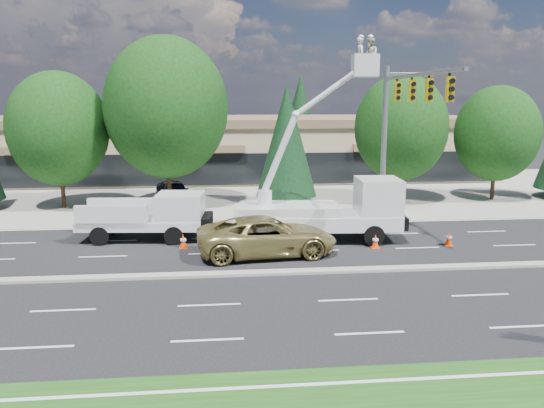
{
  "coord_description": "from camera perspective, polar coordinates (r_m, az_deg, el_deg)",
  "views": [
    {
      "loc": [
        0.49,
        -20.97,
        7.12
      ],
      "look_at": [
        2.82,
        2.86,
        2.4
      ],
      "focal_mm": 35.0,
      "sensor_mm": 36.0,
      "label": 1
    }
  ],
  "objects": [
    {
      "name": "bucket_truck",
      "position": [
        27.08,
        6.44,
        0.53
      ],
      "size": [
        8.55,
        3.16,
        10.19
      ],
      "rotation": [
        0.0,
        0.0,
        -0.06
      ],
      "color": "silver",
      "rests_on": "ground"
    },
    {
      "name": "traffic_cone_c",
      "position": [
        25.73,
        -2.76,
        -4.14
      ],
      "size": [
        0.4,
        0.4,
        0.7
      ],
      "color": "#FF4108",
      "rests_on": "ground"
    },
    {
      "name": "tree_front_e",
      "position": [
        36.36,
        1.57,
        6.87
      ],
      "size": [
        4.17,
        4.17,
        8.21
      ],
      "color": "#332114",
      "rests_on": "ground"
    },
    {
      "name": "parked_car_east",
      "position": [
        37.79,
        1.32,
        1.36
      ],
      "size": [
        2.68,
        4.46,
        1.39
      ],
      "primitive_type": "imported",
      "rotation": [
        0.0,
        0.0,
        0.31
      ],
      "color": "black",
      "rests_on": "ground"
    },
    {
      "name": "concrete_apron",
      "position": [
        41.59,
        -6.17,
        1.24
      ],
      "size": [
        140.0,
        22.0,
        0.01
      ],
      "primitive_type": "cube",
      "color": "gray",
      "rests_on": "ground"
    },
    {
      "name": "tree_back_c",
      "position": [
        63.71,
        3.05,
        9.59
      ],
      "size": [
        5.1,
        5.1,
        10.05
      ],
      "color": "#332114",
      "rests_on": "ground"
    },
    {
      "name": "minivan",
      "position": [
        24.66,
        -0.55,
        -3.46
      ],
      "size": [
        6.72,
        3.6,
        1.8
      ],
      "primitive_type": "imported",
      "rotation": [
        0.0,
        0.0,
        1.67
      ],
      "color": "#9B8B4B",
      "rests_on": "ground"
    },
    {
      "name": "strip_mall",
      "position": [
        51.13,
        -6.15,
        6.28
      ],
      "size": [
        50.4,
        15.4,
        5.5
      ],
      "color": "tan",
      "rests_on": "ground"
    },
    {
      "name": "tree_back_a",
      "position": [
        65.67,
        -22.18,
        8.39
      ],
      "size": [
        4.62,
        4.62,
        9.1
      ],
      "color": "#332114",
      "rests_on": "ground"
    },
    {
      "name": "ground",
      "position": [
        22.15,
        -6.61,
        -7.67
      ],
      "size": [
        140.0,
        140.0,
        0.0
      ],
      "primitive_type": "plane",
      "color": "black",
      "rests_on": "ground"
    },
    {
      "name": "road_median",
      "position": [
        22.14,
        -6.62,
        -7.52
      ],
      "size": [
        120.0,
        0.55,
        0.12
      ],
      "primitive_type": "cube",
      "color": "gray",
      "rests_on": "ground"
    },
    {
      "name": "tree_back_b",
      "position": [
        63.14,
        -9.82,
        10.32
      ],
      "size": [
        6.03,
        6.03,
        11.89
      ],
      "color": "#332114",
      "rests_on": "ground"
    },
    {
      "name": "tree_front_g",
      "position": [
        40.99,
        23.03,
        6.98
      ],
      "size": [
        5.87,
        5.87,
        8.14
      ],
      "color": "#332114",
      "rests_on": "ground"
    },
    {
      "name": "traffic_cone_d",
      "position": [
        26.37,
        11.07,
        -3.96
      ],
      "size": [
        0.4,
        0.4,
        0.7
      ],
      "color": "#FF4108",
      "rests_on": "ground"
    },
    {
      "name": "traffic_cone_e",
      "position": [
        27.75,
        18.49,
        -3.58
      ],
      "size": [
        0.4,
        0.4,
        0.7
      ],
      "color": "#FF4108",
      "rests_on": "ground"
    },
    {
      "name": "signal_mast",
      "position": [
        29.61,
        13.37,
        8.8
      ],
      "size": [
        2.76,
        10.16,
        9.0
      ],
      "color": "gray",
      "rests_on": "ground"
    },
    {
      "name": "traffic_cone_b",
      "position": [
        26.22,
        -9.52,
        -3.99
      ],
      "size": [
        0.4,
        0.4,
        0.7
      ],
      "color": "#FF4108",
      "rests_on": "ground"
    },
    {
      "name": "utility_pickup",
      "position": [
        28.01,
        -12.87,
        -1.77
      ],
      "size": [
        6.47,
        2.88,
        2.42
      ],
      "rotation": [
        0.0,
        0.0,
        -0.08
      ],
      "color": "silver",
      "rests_on": "ground"
    },
    {
      "name": "tree_back_d",
      "position": [
        66.56,
        13.47,
        9.62
      ],
      "size": [
        5.37,
        5.37,
        10.59
      ],
      "color": "#332114",
      "rests_on": "ground"
    },
    {
      "name": "tree_front_f",
      "position": [
        38.13,
        13.71,
        7.97
      ],
      "size": [
        6.41,
        6.41,
        8.9
      ],
      "color": "#332114",
      "rests_on": "ground"
    },
    {
      "name": "tree_front_c",
      "position": [
        37.52,
        -22.01,
        7.51
      ],
      "size": [
        6.48,
        6.48,
        8.99
      ],
      "color": "#332114",
      "rests_on": "ground"
    },
    {
      "name": "parked_car_west",
      "position": [
        37.97,
        -10.5,
        1.34
      ],
      "size": [
        3.23,
        4.87,
        1.54
      ],
      "primitive_type": "imported",
      "rotation": [
        0.0,
        0.0,
        0.34
      ],
      "color": "black",
      "rests_on": "ground"
    },
    {
      "name": "tree_front_d",
      "position": [
        36.15,
        -11.3,
        10.1
      ],
      "size": [
        8.11,
        8.11,
        11.26
      ],
      "color": "#332114",
      "rests_on": "ground"
    }
  ]
}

